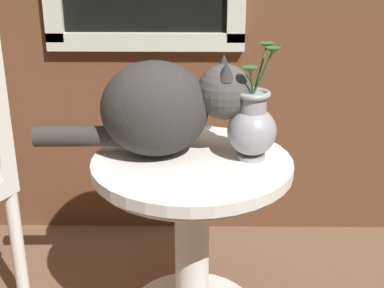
{
  "coord_description": "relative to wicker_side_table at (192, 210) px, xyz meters",
  "views": [
    {
      "loc": [
        0.08,
        -1.28,
        1.23
      ],
      "look_at": [
        0.06,
        0.22,
        0.64
      ],
      "focal_mm": 50.41,
      "sensor_mm": 36.0,
      "label": 1
    }
  ],
  "objects": [
    {
      "name": "wicker_side_table",
      "position": [
        0.0,
        0.0,
        0.0
      ],
      "size": [
        0.61,
        0.61,
        0.59
      ],
      "color": "silver",
      "rests_on": "ground_plane"
    },
    {
      "name": "cat",
      "position": [
        -0.09,
        0.05,
        0.32
      ],
      "size": [
        0.67,
        0.3,
        0.3
      ],
      "color": "#33302D",
      "rests_on": "wicker_side_table"
    },
    {
      "name": "pewter_vase_with_ivy",
      "position": [
        0.18,
        0.02,
        0.28
      ],
      "size": [
        0.15,
        0.15,
        0.35
      ],
      "color": "#99999E",
      "rests_on": "wicker_side_table"
    }
  ]
}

